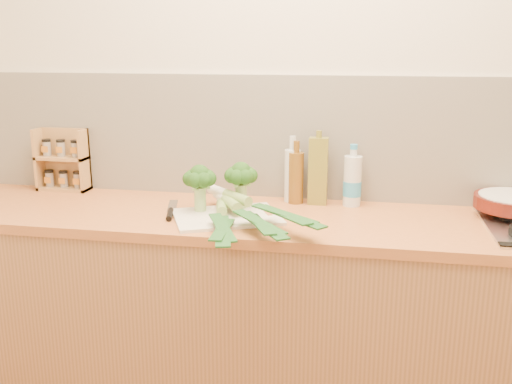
% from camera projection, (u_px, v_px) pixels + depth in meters
% --- Properties ---
extents(room_shell, '(3.50, 3.50, 3.50)m').
position_uv_depth(room_shell, '(302.00, 138.00, 2.48)').
color(room_shell, beige).
rests_on(room_shell, ground).
extents(counter, '(3.20, 0.62, 0.90)m').
position_uv_depth(counter, '(291.00, 319.00, 2.39)').
color(counter, '#A66F45').
rests_on(counter, ground).
extents(chopping_board, '(0.49, 0.44, 0.01)m').
position_uv_depth(chopping_board, '(227.00, 217.00, 2.25)').
color(chopping_board, beige).
rests_on(chopping_board, counter).
extents(broccoli_left, '(0.13, 0.14, 0.19)m').
position_uv_depth(broccoli_left, '(200.00, 179.00, 2.28)').
color(broccoli_left, '#97BF6F').
rests_on(broccoli_left, chopping_board).
extents(broccoli_right, '(0.14, 0.14, 0.19)m').
position_uv_depth(broccoli_right, '(241.00, 176.00, 2.32)').
color(broccoli_right, '#97BF6F').
rests_on(broccoli_right, chopping_board).
extents(leek_front, '(0.21, 0.63, 0.04)m').
position_uv_depth(leek_front, '(222.00, 213.00, 2.20)').
color(leek_front, white).
rests_on(leek_front, chopping_board).
extents(leek_mid, '(0.40, 0.57, 0.04)m').
position_uv_depth(leek_mid, '(239.00, 209.00, 2.19)').
color(leek_mid, white).
rests_on(leek_mid, chopping_board).
extents(leek_back, '(0.54, 0.50, 0.04)m').
position_uv_depth(leek_back, '(248.00, 202.00, 2.22)').
color(leek_back, white).
rests_on(leek_back, chopping_board).
extents(chefs_knife, '(0.11, 0.31, 0.02)m').
position_uv_depth(chefs_knife, '(171.00, 212.00, 2.30)').
color(chefs_knife, silver).
rests_on(chefs_knife, counter).
extents(spice_rack, '(0.24, 0.10, 0.29)m').
position_uv_depth(spice_rack, '(64.00, 163.00, 2.67)').
color(spice_rack, tan).
rests_on(spice_rack, counter).
extents(oil_tin, '(0.08, 0.05, 0.32)m').
position_uv_depth(oil_tin, '(318.00, 171.00, 2.42)').
color(oil_tin, olive).
rests_on(oil_tin, counter).
extents(glass_bottle, '(0.07, 0.07, 0.29)m').
position_uv_depth(glass_bottle, '(292.00, 174.00, 2.47)').
color(glass_bottle, silver).
rests_on(glass_bottle, counter).
extents(amber_bottle, '(0.06, 0.06, 0.27)m').
position_uv_depth(amber_bottle, '(296.00, 177.00, 2.44)').
color(amber_bottle, brown).
rests_on(amber_bottle, counter).
extents(water_bottle, '(0.08, 0.08, 0.24)m').
position_uv_depth(water_bottle, '(352.00, 182.00, 2.41)').
color(water_bottle, silver).
rests_on(water_bottle, counter).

